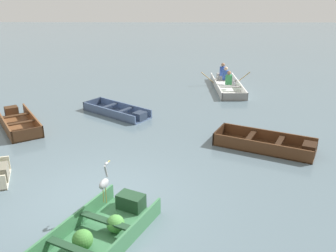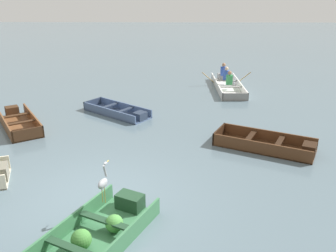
{
  "view_description": "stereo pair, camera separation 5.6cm",
  "coord_description": "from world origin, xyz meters",
  "px_view_note": "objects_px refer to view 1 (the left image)",
  "views": [
    {
      "loc": [
        1.66,
        -7.36,
        4.64
      ],
      "look_at": [
        1.54,
        3.73,
        0.35
      ],
      "focal_mm": 40.0,
      "sensor_mm": 36.0,
      "label": 1
    },
    {
      "loc": [
        1.72,
        -7.36,
        4.64
      ],
      "look_at": [
        1.54,
        3.73,
        0.35
      ],
      "focal_mm": 40.0,
      "sensor_mm": 36.0,
      "label": 2
    }
  ],
  "objects_px": {
    "dinghy_green_foreground": "(94,239)",
    "rowboat_white_with_crew": "(227,84)",
    "skiff_wooden_brown_outer_moored": "(18,122)",
    "heron_on_dinghy": "(104,182)",
    "skiff_slate_blue_far_moored": "(119,112)",
    "skiff_dark_varnish_mid_moored": "(269,145)"
  },
  "relations": [
    {
      "from": "skiff_slate_blue_far_moored",
      "to": "heron_on_dinghy",
      "type": "height_order",
      "value": "heron_on_dinghy"
    },
    {
      "from": "rowboat_white_with_crew",
      "to": "heron_on_dinghy",
      "type": "distance_m",
      "value": 11.25
    },
    {
      "from": "rowboat_white_with_crew",
      "to": "dinghy_green_foreground",
      "type": "bearing_deg",
      "value": -109.49
    },
    {
      "from": "skiff_slate_blue_far_moored",
      "to": "skiff_wooden_brown_outer_moored",
      "type": "xyz_separation_m",
      "value": [
        -3.3,
        -1.23,
        0.03
      ]
    },
    {
      "from": "skiff_dark_varnish_mid_moored",
      "to": "skiff_slate_blue_far_moored",
      "type": "bearing_deg",
      "value": 148.26
    },
    {
      "from": "dinghy_green_foreground",
      "to": "skiff_slate_blue_far_moored",
      "type": "bearing_deg",
      "value": 94.07
    },
    {
      "from": "skiff_slate_blue_far_moored",
      "to": "heron_on_dinghy",
      "type": "distance_m",
      "value": 6.71
    },
    {
      "from": "skiff_wooden_brown_outer_moored",
      "to": "heron_on_dinghy",
      "type": "height_order",
      "value": "heron_on_dinghy"
    },
    {
      "from": "skiff_slate_blue_far_moored",
      "to": "skiff_dark_varnish_mid_moored",
      "type": "bearing_deg",
      "value": -31.74
    },
    {
      "from": "dinghy_green_foreground",
      "to": "skiff_wooden_brown_outer_moored",
      "type": "xyz_separation_m",
      "value": [
        -3.83,
        6.21,
        -0.02
      ]
    },
    {
      "from": "rowboat_white_with_crew",
      "to": "skiff_slate_blue_far_moored",
      "type": "bearing_deg",
      "value": -139.35
    },
    {
      "from": "skiff_dark_varnish_mid_moored",
      "to": "heron_on_dinghy",
      "type": "distance_m",
      "value": 5.62
    },
    {
      "from": "dinghy_green_foreground",
      "to": "skiff_slate_blue_far_moored",
      "type": "relative_size",
      "value": 1.23
    },
    {
      "from": "skiff_dark_varnish_mid_moored",
      "to": "heron_on_dinghy",
      "type": "xyz_separation_m",
      "value": [
        -4.23,
        -3.62,
        0.77
      ]
    },
    {
      "from": "skiff_wooden_brown_outer_moored",
      "to": "rowboat_white_with_crew",
      "type": "height_order",
      "value": "rowboat_white_with_crew"
    },
    {
      "from": "heron_on_dinghy",
      "to": "skiff_wooden_brown_outer_moored",
      "type": "bearing_deg",
      "value": 126.03
    },
    {
      "from": "skiff_dark_varnish_mid_moored",
      "to": "skiff_wooden_brown_outer_moored",
      "type": "height_order",
      "value": "skiff_wooden_brown_outer_moored"
    },
    {
      "from": "dinghy_green_foreground",
      "to": "skiff_wooden_brown_outer_moored",
      "type": "height_order",
      "value": "dinghy_green_foreground"
    },
    {
      "from": "skiff_slate_blue_far_moored",
      "to": "heron_on_dinghy",
      "type": "xyz_separation_m",
      "value": [
        0.63,
        -6.63,
        0.79
      ]
    },
    {
      "from": "skiff_wooden_brown_outer_moored",
      "to": "heron_on_dinghy",
      "type": "bearing_deg",
      "value": -53.97
    },
    {
      "from": "rowboat_white_with_crew",
      "to": "heron_on_dinghy",
      "type": "xyz_separation_m",
      "value": [
        -3.91,
        -10.53,
        0.71
      ]
    },
    {
      "from": "dinghy_green_foreground",
      "to": "rowboat_white_with_crew",
      "type": "height_order",
      "value": "rowboat_white_with_crew"
    }
  ]
}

